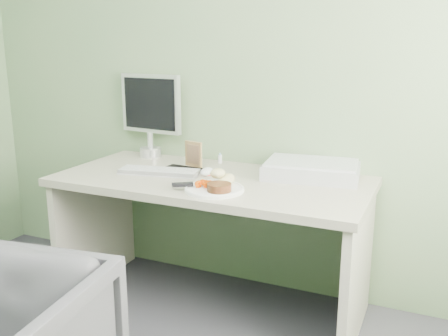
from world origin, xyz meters
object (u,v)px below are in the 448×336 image
at_px(desk, 212,212).
at_px(monitor, 151,111).
at_px(plate, 214,189).
at_px(scanner, 312,171).

distance_m(desk, monitor, 0.78).
xyz_separation_m(desk, monitor, (-0.55, 0.31, 0.46)).
bearing_deg(desk, plate, -61.10).
distance_m(scanner, monitor, 1.05).
relative_size(desk, plate, 5.75).
distance_m(desk, plate, 0.30).
bearing_deg(scanner, monitor, 167.83).
xyz_separation_m(desk, plate, (0.11, -0.20, 0.19)).
bearing_deg(desk, scanner, 24.75).
distance_m(desk, scanner, 0.56).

